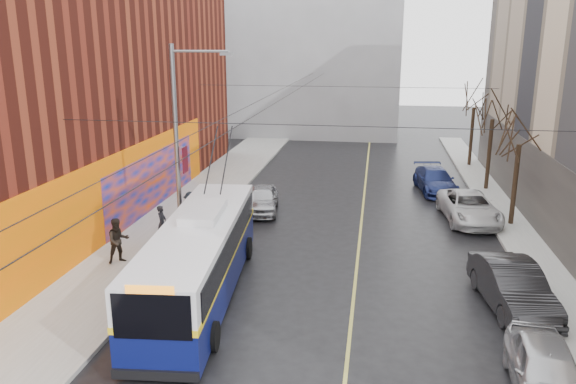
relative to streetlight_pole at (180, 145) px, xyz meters
name	(u,v)px	position (x,y,z in m)	size (l,w,h in m)	color
sidewalk_left	(162,233)	(-1.86, 2.00, -4.77)	(4.00, 60.00, 0.15)	gray
sidewalk_right	(530,253)	(15.14, 2.00, -4.77)	(2.00, 60.00, 0.15)	gray
lane_line	(360,231)	(7.64, 4.00, -4.84)	(0.12, 50.00, 0.01)	#BFB74C
building_left	(19,84)	(-9.85, 3.99, 2.14)	(12.11, 36.00, 14.00)	#591B11
building_far	(298,41)	(0.14, 34.99, 4.17)	(20.50, 12.10, 18.00)	gray
streetlight_pole	(180,145)	(0.00, 0.00, 0.00)	(2.65, 0.60, 9.00)	slate
catenary_wires	(282,101)	(3.60, 4.77, 1.40)	(18.00, 60.00, 0.22)	black
tree_near	(521,129)	(15.14, 6.00, 0.13)	(3.20, 3.20, 6.40)	black
tree_mid	(494,107)	(15.14, 13.00, 0.41)	(3.20, 3.20, 6.68)	black
tree_far	(475,97)	(15.14, 20.00, 0.30)	(3.20, 3.20, 6.57)	black
pigeons_flying	(284,94)	(4.48, -0.01, 2.20)	(4.67, 3.00, 1.88)	slate
trolleybus	(200,257)	(2.04, -4.16, -3.33)	(3.44, 11.64, 5.45)	#090F47
parked_car_a	(546,371)	(12.88, -8.59, -4.11)	(1.75, 4.35, 1.48)	silver
parked_car_b	(512,286)	(13.14, -3.43, -4.03)	(1.73, 4.97, 1.64)	black
parked_car_c	(469,207)	(13.14, 6.55, -4.10)	(2.48, 5.38, 1.50)	silver
parked_car_d	(435,180)	(11.94, 12.24, -4.12)	(2.03, 5.00, 1.45)	navy
following_car	(262,199)	(2.18, 6.45, -4.13)	(1.69, 4.19, 1.43)	#A4A4A8
pedestrian_a	(162,223)	(-1.42, 0.95, -3.88)	(0.60, 0.39, 1.64)	black
pedestrian_b	(118,241)	(-2.18, -1.96, -3.74)	(0.93, 0.72, 1.91)	black
pedestrian_c	(191,211)	(-0.51, 2.49, -3.74)	(1.24, 0.71, 1.92)	black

